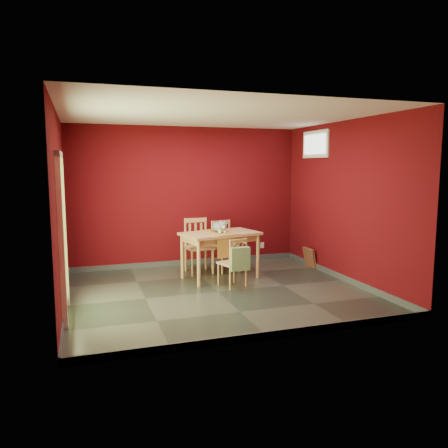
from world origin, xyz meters
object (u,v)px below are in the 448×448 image
object	(u,v)px
cat	(219,225)
picture_frame	(310,258)
dining_table	(220,238)
chair_far_right	(225,245)
chair_far_left	(198,245)
tote_bag	(240,259)
chair_near	(234,262)

from	to	relation	value
cat	picture_frame	size ratio (longest dim) A/B	1.27
dining_table	chair_far_right	distance (m)	0.62
chair_far_left	picture_frame	bearing A→B (deg)	-7.64
chair_far_right	picture_frame	size ratio (longest dim) A/B	2.46
chair_far_right	chair_far_left	bearing A→B (deg)	178.93
chair_far_left	picture_frame	xyz separation A→B (m)	(2.15, -0.29, -0.32)
dining_table	tote_bag	xyz separation A→B (m)	(0.07, -0.80, -0.21)
chair_far_left	chair_far_right	bearing A→B (deg)	-1.07
cat	chair_far_right	bearing A→B (deg)	49.99
chair_far_left	picture_frame	world-z (taller)	chair_far_left
cat	picture_frame	distance (m)	2.04
tote_bag	picture_frame	distance (m)	2.12
dining_table	tote_bag	size ratio (longest dim) A/B	3.24
tote_bag	chair_far_left	bearing A→B (deg)	103.88
chair_far_right	cat	xyz separation A→B (m)	(-0.25, -0.47, 0.45)
dining_table	cat	xyz separation A→B (m)	(-0.00, 0.05, 0.22)
chair_far_left	cat	bearing A→B (deg)	-62.10
chair_far_right	dining_table	bearing A→B (deg)	-115.88
tote_bag	chair_far_right	bearing A→B (deg)	82.28
chair_far_right	chair_near	world-z (taller)	chair_far_right
chair_far_right	picture_frame	distance (m)	1.69
chair_near	cat	distance (m)	0.83
chair_near	cat	bearing A→B (deg)	93.36
tote_bag	cat	bearing A→B (deg)	95.09
chair_near	picture_frame	bearing A→B (deg)	24.35
chair_near	picture_frame	size ratio (longest dim) A/B	2.12
chair_near	tote_bag	xyz separation A→B (m)	(0.04, -0.20, 0.09)
chair_far_right	chair_near	distance (m)	1.14
chair_near	tote_bag	size ratio (longest dim) A/B	1.83
chair_far_right	tote_bag	bearing A→B (deg)	-97.72
chair_near	chair_far_left	bearing A→B (deg)	104.42
chair_far_left	chair_near	distance (m)	1.17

